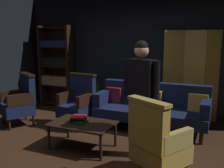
{
  "coord_description": "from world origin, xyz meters",
  "views": [
    {
      "loc": [
        1.73,
        -3.18,
        1.72
      ],
      "look_at": [
        0.0,
        0.8,
        0.95
      ],
      "focal_mm": 40.72,
      "sensor_mm": 36.0,
      "label": 1
    }
  ],
  "objects_px": {
    "folding_screen": "(194,75)",
    "armchair_gilt_accent": "(157,142)",
    "velvet_couch": "(152,106)",
    "coffee_table": "(82,126)",
    "book_red_leather": "(79,117)",
    "book_green_cloth": "(79,121)",
    "standing_figure": "(141,88)",
    "bookshelf": "(57,65)",
    "book_black_cloth": "(79,119)",
    "armchair_wing_left": "(20,101)",
    "potted_plant": "(89,92)",
    "armchair_wing_right": "(78,102)"
  },
  "relations": [
    {
      "from": "armchair_wing_left",
      "to": "potted_plant",
      "type": "distance_m",
      "value": 1.58
    },
    {
      "from": "coffee_table",
      "to": "book_black_cloth",
      "type": "xyz_separation_m",
      "value": [
        -0.06,
        -0.01,
        0.11
      ]
    },
    {
      "from": "bookshelf",
      "to": "book_green_cloth",
      "type": "relative_size",
      "value": 8.39
    },
    {
      "from": "coffee_table",
      "to": "book_red_leather",
      "type": "bearing_deg",
      "value": -171.66
    },
    {
      "from": "bookshelf",
      "to": "book_black_cloth",
      "type": "height_order",
      "value": "bookshelf"
    },
    {
      "from": "bookshelf",
      "to": "book_red_leather",
      "type": "height_order",
      "value": "bookshelf"
    },
    {
      "from": "velvet_couch",
      "to": "book_green_cloth",
      "type": "bearing_deg",
      "value": -122.16
    },
    {
      "from": "armchair_gilt_accent",
      "to": "bookshelf",
      "type": "bearing_deg",
      "value": 142.34
    },
    {
      "from": "velvet_couch",
      "to": "armchair_wing_left",
      "type": "xyz_separation_m",
      "value": [
        -2.5,
        -0.81,
        0.04
      ]
    },
    {
      "from": "book_red_leather",
      "to": "book_green_cloth",
      "type": "bearing_deg",
      "value": 0.0
    },
    {
      "from": "velvet_couch",
      "to": "coffee_table",
      "type": "bearing_deg",
      "value": -120.43
    },
    {
      "from": "bookshelf",
      "to": "velvet_couch",
      "type": "relative_size",
      "value": 0.97
    },
    {
      "from": "bookshelf",
      "to": "armchair_gilt_accent",
      "type": "relative_size",
      "value": 1.97
    },
    {
      "from": "coffee_table",
      "to": "armchair_gilt_accent",
      "type": "distance_m",
      "value": 1.37
    },
    {
      "from": "bookshelf",
      "to": "armchair_gilt_accent",
      "type": "bearing_deg",
      "value": -37.66
    },
    {
      "from": "coffee_table",
      "to": "book_green_cloth",
      "type": "bearing_deg",
      "value": -171.66
    },
    {
      "from": "armchair_gilt_accent",
      "to": "book_black_cloth",
      "type": "distance_m",
      "value": 1.42
    },
    {
      "from": "folding_screen",
      "to": "book_red_leather",
      "type": "bearing_deg",
      "value": -124.12
    },
    {
      "from": "bookshelf",
      "to": "potted_plant",
      "type": "height_order",
      "value": "bookshelf"
    },
    {
      "from": "folding_screen",
      "to": "armchair_gilt_accent",
      "type": "bearing_deg",
      "value": -92.95
    },
    {
      "from": "armchair_wing_right",
      "to": "armchair_wing_left",
      "type": "bearing_deg",
      "value": -161.27
    },
    {
      "from": "coffee_table",
      "to": "book_red_leather",
      "type": "xyz_separation_m",
      "value": [
        -0.06,
        -0.01,
        0.14
      ]
    },
    {
      "from": "folding_screen",
      "to": "book_green_cloth",
      "type": "height_order",
      "value": "folding_screen"
    },
    {
      "from": "coffee_table",
      "to": "bookshelf",
      "type": "bearing_deg",
      "value": 133.22
    },
    {
      "from": "book_green_cloth",
      "to": "book_black_cloth",
      "type": "relative_size",
      "value": 1.03
    },
    {
      "from": "bookshelf",
      "to": "coffee_table",
      "type": "relative_size",
      "value": 2.05
    },
    {
      "from": "book_green_cloth",
      "to": "armchair_gilt_accent",
      "type": "bearing_deg",
      "value": -17.46
    },
    {
      "from": "standing_figure",
      "to": "book_red_leather",
      "type": "height_order",
      "value": "standing_figure"
    },
    {
      "from": "folding_screen",
      "to": "potted_plant",
      "type": "height_order",
      "value": "folding_screen"
    },
    {
      "from": "potted_plant",
      "to": "book_black_cloth",
      "type": "distance_m",
      "value": 2.03
    },
    {
      "from": "armchair_wing_right",
      "to": "book_green_cloth",
      "type": "relative_size",
      "value": 4.26
    },
    {
      "from": "armchair_wing_right",
      "to": "book_black_cloth",
      "type": "xyz_separation_m",
      "value": [
        0.55,
        -0.89,
        -0.01
      ]
    },
    {
      "from": "armchair_gilt_accent",
      "to": "armchair_wing_right",
      "type": "distance_m",
      "value": 2.32
    },
    {
      "from": "coffee_table",
      "to": "armchair_wing_left",
      "type": "relative_size",
      "value": 0.96
    },
    {
      "from": "standing_figure",
      "to": "book_black_cloth",
      "type": "relative_size",
      "value": 7.19
    },
    {
      "from": "armchair_wing_left",
      "to": "book_black_cloth",
      "type": "bearing_deg",
      "value": -17.09
    },
    {
      "from": "armchair_wing_left",
      "to": "book_black_cloth",
      "type": "xyz_separation_m",
      "value": [
        1.67,
        -0.51,
        -0.01
      ]
    },
    {
      "from": "folding_screen",
      "to": "coffee_table",
      "type": "xyz_separation_m",
      "value": [
        -1.43,
        -2.19,
        -0.61
      ]
    },
    {
      "from": "velvet_couch",
      "to": "coffee_table",
      "type": "distance_m",
      "value": 1.52
    },
    {
      "from": "armchair_wing_left",
      "to": "book_black_cloth",
      "type": "height_order",
      "value": "armchair_wing_left"
    },
    {
      "from": "armchair_gilt_accent",
      "to": "book_black_cloth",
      "type": "height_order",
      "value": "armchair_gilt_accent"
    },
    {
      "from": "armchair_wing_right",
      "to": "book_black_cloth",
      "type": "height_order",
      "value": "armchair_wing_right"
    },
    {
      "from": "armchair_wing_left",
      "to": "armchair_gilt_accent",
      "type": "bearing_deg",
      "value": -17.26
    },
    {
      "from": "armchair_wing_right",
      "to": "book_green_cloth",
      "type": "xyz_separation_m",
      "value": [
        0.55,
        -0.89,
        -0.05
      ]
    },
    {
      "from": "standing_figure",
      "to": "potted_plant",
      "type": "bearing_deg",
      "value": 136.13
    },
    {
      "from": "bookshelf",
      "to": "book_black_cloth",
      "type": "xyz_separation_m",
      "value": [
        1.87,
        -2.06,
        -0.57
      ]
    },
    {
      "from": "armchair_gilt_accent",
      "to": "book_red_leather",
      "type": "xyz_separation_m",
      "value": [
        -1.35,
        0.43,
        0.03
      ]
    },
    {
      "from": "armchair_gilt_accent",
      "to": "book_green_cloth",
      "type": "bearing_deg",
      "value": 162.54
    },
    {
      "from": "armchair_gilt_accent",
      "to": "book_green_cloth",
      "type": "xyz_separation_m",
      "value": [
        -1.35,
        0.43,
        -0.05
      ]
    },
    {
      "from": "armchair_wing_left",
      "to": "armchair_wing_right",
      "type": "distance_m",
      "value": 1.18
    }
  ]
}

